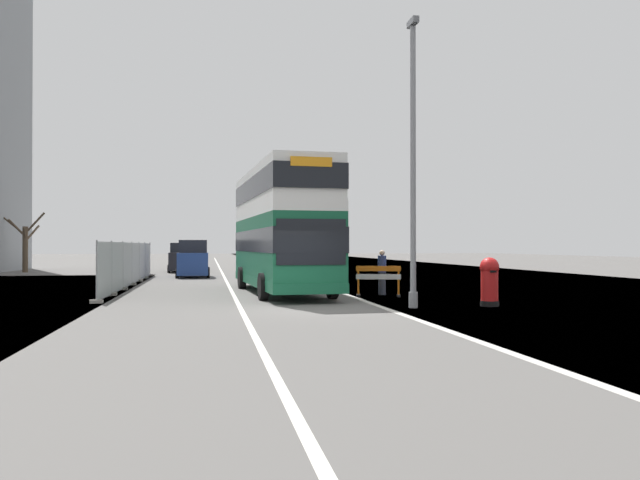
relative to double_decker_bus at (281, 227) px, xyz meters
name	(u,v)px	position (x,y,z in m)	size (l,w,h in m)	color
ground	(328,311)	(0.61, -7.32, -2.79)	(140.00, 280.00, 0.10)	#565451
double_decker_bus	(281,227)	(0.00, 0.00, 0.00)	(3.38, 11.47, 5.16)	#145638
lamppost_foreground	(413,171)	(3.41, -7.17, 1.63)	(0.29, 0.70, 9.22)	gray
red_pillar_postbox	(489,279)	(6.04, -7.07, -1.87)	(0.63, 0.63, 1.60)	black
roadworks_barrier	(378,277)	(3.51, -2.56, -1.99)	(1.76, 0.88, 1.19)	orange
construction_site_fence	(132,264)	(-6.81, 6.44, -1.70)	(0.44, 20.60, 2.18)	#A8AAAD
car_oncoming_near	(193,260)	(-3.95, 14.09, -1.66)	(2.04, 3.94, 2.33)	navy
car_receding_mid	(182,258)	(-4.96, 22.38, -1.71)	(1.95, 4.58, 2.19)	black
bare_tree_far_verge_near	(25,244)	(-16.38, 23.71, -0.62)	(3.22, 2.75, 4.46)	#4C3D2D
pedestrian_at_kerb	(382,272)	(3.87, -1.79, -1.84)	(0.34, 0.34, 1.80)	#2D3342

